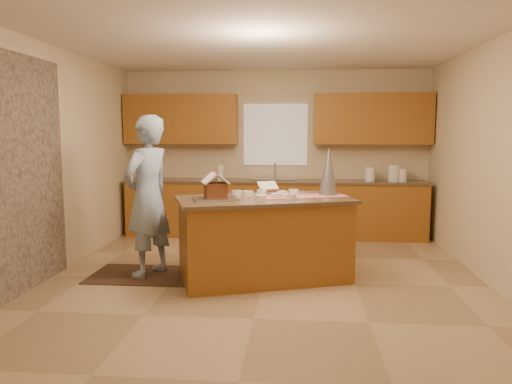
{
  "coord_description": "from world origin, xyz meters",
  "views": [
    {
      "loc": [
        0.39,
        -5.37,
        1.68
      ],
      "look_at": [
        -0.1,
        0.2,
        1.0
      ],
      "focal_mm": 34.11,
      "sensor_mm": 36.0,
      "label": 1
    }
  ],
  "objects_px": {
    "island_base": "(264,240)",
    "boy": "(148,196)",
    "gingerbread_house": "(215,188)",
    "tinsel_tree": "(328,171)"
  },
  "relations": [
    {
      "from": "boy",
      "to": "gingerbread_house",
      "type": "xyz_separation_m",
      "value": [
        0.84,
        -0.24,
        0.13
      ]
    },
    {
      "from": "tinsel_tree",
      "to": "gingerbread_house",
      "type": "distance_m",
      "value": 1.38
    },
    {
      "from": "island_base",
      "to": "gingerbread_house",
      "type": "xyz_separation_m",
      "value": [
        -0.52,
        -0.24,
        0.63
      ]
    },
    {
      "from": "tinsel_tree",
      "to": "boy",
      "type": "height_order",
      "value": "boy"
    },
    {
      "from": "boy",
      "to": "gingerbread_house",
      "type": "distance_m",
      "value": 0.89
    },
    {
      "from": "island_base",
      "to": "boy",
      "type": "height_order",
      "value": "boy"
    },
    {
      "from": "island_base",
      "to": "boy",
      "type": "distance_m",
      "value": 1.45
    },
    {
      "from": "tinsel_tree",
      "to": "gingerbread_house",
      "type": "height_order",
      "value": "tinsel_tree"
    },
    {
      "from": "island_base",
      "to": "tinsel_tree",
      "type": "relative_size",
      "value": 3.27
    },
    {
      "from": "island_base",
      "to": "tinsel_tree",
      "type": "height_order",
      "value": "tinsel_tree"
    }
  ]
}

